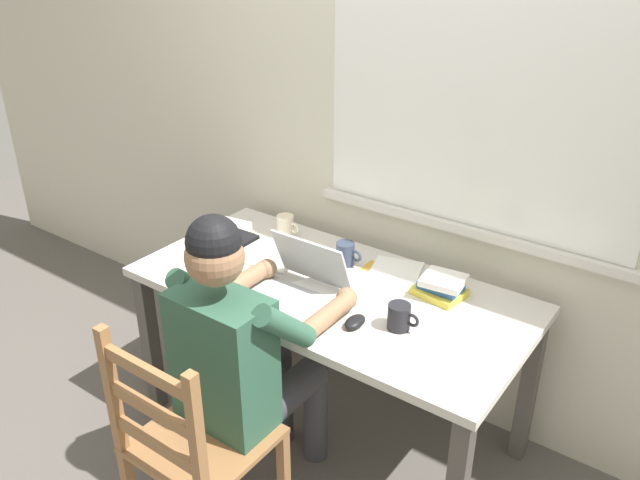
{
  "coord_description": "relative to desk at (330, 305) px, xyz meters",
  "views": [
    {
      "loc": [
        1.25,
        -1.8,
        2.03
      ],
      "look_at": [
        -0.01,
        -0.05,
        0.95
      ],
      "focal_mm": 36.36,
      "sensor_mm": 36.0,
      "label": 1
    }
  ],
  "objects": [
    {
      "name": "paper_pile_back_corner",
      "position": [
        -0.02,
        -0.08,
        0.09
      ],
      "size": [
        0.26,
        0.26,
        0.01
      ],
      "primitive_type": "cube",
      "rotation": [
        0.0,
        0.0,
        -0.47
      ],
      "color": "white",
      "rests_on": "desk"
    },
    {
      "name": "coffee_mug_white",
      "position": [
        -0.42,
        0.25,
        0.14
      ],
      "size": [
        0.11,
        0.08,
        0.1
      ],
      "color": "beige",
      "rests_on": "desk"
    },
    {
      "name": "coffee_mug_dark",
      "position": [
        0.36,
        -0.1,
        0.14
      ],
      "size": [
        0.12,
        0.08,
        0.1
      ],
      "color": "black",
      "rests_on": "desk"
    },
    {
      "name": "book_stack_side",
      "position": [
        -0.57,
        0.04,
        0.14
      ],
      "size": [
        0.19,
        0.17,
        0.1
      ],
      "color": "white",
      "rests_on": "desk"
    },
    {
      "name": "ground_plane",
      "position": [
        0.0,
        0.0,
        -0.64
      ],
      "size": [
        8.0,
        8.0,
        0.0
      ],
      "primitive_type": "plane",
      "color": "#56514C"
    },
    {
      "name": "landscape_photo_print",
      "position": [
        0.08,
        0.23,
        0.09
      ],
      "size": [
        0.13,
        0.1,
        0.0
      ],
      "primitive_type": "cube",
      "rotation": [
        0.0,
        0.0,
        0.05
      ],
      "color": "gold",
      "rests_on": "desk"
    },
    {
      "name": "book_stack_main",
      "position": [
        0.38,
        0.19,
        0.13
      ],
      "size": [
        0.2,
        0.17,
        0.09
      ],
      "color": "gold",
      "rests_on": "desk"
    },
    {
      "name": "paper_pile_near_laptop",
      "position": [
        0.15,
        0.26,
        0.09
      ],
      "size": [
        0.25,
        0.24,
        0.01
      ],
      "primitive_type": "cube",
      "rotation": [
        0.0,
        0.0,
        0.29
      ],
      "color": "white",
      "rests_on": "desk"
    },
    {
      "name": "back_wall",
      "position": [
        0.01,
        0.46,
        0.66
      ],
      "size": [
        6.0,
        0.08,
        2.6
      ],
      "color": "beige",
      "rests_on": "ground"
    },
    {
      "name": "coffee_mug_spare",
      "position": [
        -0.05,
        0.19,
        0.14
      ],
      "size": [
        0.12,
        0.08,
        0.1
      ],
      "color": "#2D384C",
      "rests_on": "desk"
    },
    {
      "name": "paper_pile_side",
      "position": [
        -0.31,
        0.02,
        0.09
      ],
      "size": [
        0.22,
        0.18,
        0.01
      ],
      "primitive_type": "cube",
      "rotation": [
        0.0,
        0.0,
        0.13
      ],
      "color": "white",
      "rests_on": "desk"
    },
    {
      "name": "desk",
      "position": [
        0.0,
        0.0,
        0.0
      ],
      "size": [
        1.57,
        0.77,
        0.73
      ],
      "color": "beige",
      "rests_on": "ground"
    },
    {
      "name": "computer_mouse",
      "position": [
        0.23,
        -0.17,
        0.1
      ],
      "size": [
        0.06,
        0.1,
        0.03
      ],
      "primitive_type": "ellipsoid",
      "color": "black",
      "rests_on": "desk"
    },
    {
      "name": "laptop",
      "position": [
        -0.06,
        -0.14,
        0.14
      ],
      "size": [
        0.33,
        0.32,
        0.22
      ],
      "color": "#ADAFB2",
      "rests_on": "desk"
    },
    {
      "name": "seated_person",
      "position": [
        -0.04,
        -0.46,
        0.03
      ],
      "size": [
        0.5,
        0.6,
        1.23
      ],
      "color": "#2D5642",
      "rests_on": "ground"
    },
    {
      "name": "wooden_chair",
      "position": [
        -0.04,
        -0.74,
        -0.19
      ],
      "size": [
        0.42,
        0.42,
        0.92
      ],
      "color": "olive",
      "rests_on": "ground"
    }
  ]
}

